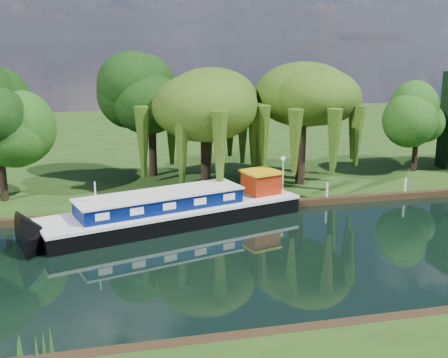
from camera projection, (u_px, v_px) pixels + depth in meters
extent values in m
plane|color=black|center=(337.00, 250.00, 30.30)|extent=(120.00, 120.00, 0.00)
cube|color=#1D380F|center=(209.00, 139.00, 62.36)|extent=(120.00, 52.00, 0.45)
cube|color=black|center=(175.00, 218.00, 34.43)|extent=(16.52, 7.97, 1.08)
cube|color=silver|center=(174.00, 208.00, 34.28)|extent=(16.62, 8.06, 0.20)
cube|color=#03124B|center=(161.00, 201.00, 33.72)|extent=(10.34, 5.29, 0.85)
cube|color=silver|center=(160.00, 194.00, 33.60)|extent=(10.56, 5.51, 0.11)
cube|color=maroon|center=(261.00, 183.00, 37.07)|extent=(2.45, 2.45, 1.35)
cube|color=gold|center=(261.00, 172.00, 36.89)|extent=(2.73, 2.73, 0.14)
cylinder|color=silver|center=(96.00, 200.00, 31.68)|extent=(0.09, 0.09, 2.15)
imported|color=maroon|center=(158.00, 230.00, 33.47)|extent=(3.32, 2.53, 0.64)
cylinder|color=black|center=(206.00, 154.00, 40.83)|extent=(0.63, 0.63, 4.85)
ellipsoid|color=#2A480F|center=(205.00, 106.00, 39.97)|extent=(6.77, 6.77, 4.37)
cylinder|color=black|center=(301.00, 152.00, 41.72)|extent=(0.69, 0.69, 4.87)
ellipsoid|color=#2A480F|center=(302.00, 104.00, 40.86)|extent=(6.65, 6.65, 4.30)
cylinder|color=black|center=(1.00, 162.00, 37.27)|extent=(0.43, 0.43, 5.37)
cylinder|color=black|center=(152.00, 133.00, 43.94)|extent=(0.63, 0.63, 6.78)
ellipsoid|color=black|center=(151.00, 98.00, 43.26)|extent=(5.43, 5.43, 5.43)
cylinder|color=black|center=(416.00, 142.00, 45.70)|extent=(0.39, 0.39, 4.84)
ellipsoid|color=#1F4812|center=(418.00, 118.00, 45.21)|extent=(3.87, 3.87, 3.87)
cylinder|color=silver|center=(283.00, 176.00, 39.95)|extent=(0.10, 0.10, 2.20)
sphere|color=white|center=(283.00, 159.00, 39.64)|extent=(0.36, 0.36, 0.36)
cylinder|color=silver|center=(137.00, 202.00, 35.81)|extent=(0.16, 0.16, 1.00)
cylinder|color=silver|center=(228.00, 196.00, 37.12)|extent=(0.16, 0.16, 1.00)
cylinder|color=silver|center=(327.00, 190.00, 38.66)|extent=(0.16, 0.16, 1.00)
cylinder|color=silver|center=(405.00, 185.00, 39.98)|extent=(0.16, 0.16, 1.00)
cone|color=#194D14|center=(31.00, 348.00, 19.69)|extent=(1.20, 1.20, 1.10)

